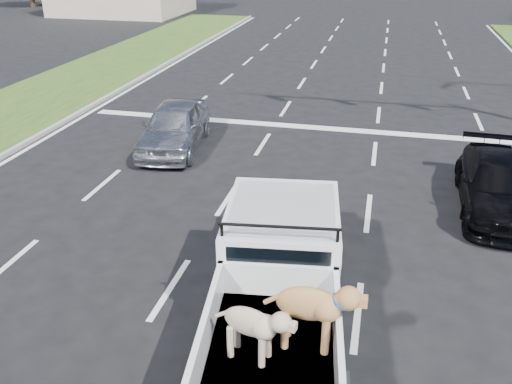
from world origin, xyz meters
TOP-DOWN VIEW (x-y plane):
  - ground at (0.00, 0.00)m, footprint 160.00×160.00m
  - road_markings at (0.00, 6.56)m, footprint 17.75×60.00m
  - curb_left at (-9.05, 6.00)m, footprint 0.15×60.00m
  - pickup_truck at (0.49, -0.83)m, footprint 2.69×5.77m
  - silver_sedan at (-4.33, 7.05)m, footprint 2.20×4.37m
  - black_coupe at (4.71, 4.91)m, footprint 1.90×4.38m

SIDE VIEW (x-z plane):
  - ground at x=0.00m, z-range 0.00..0.00m
  - road_markings at x=0.00m, z-range 0.00..0.01m
  - curb_left at x=-9.05m, z-range 0.00..0.14m
  - black_coupe at x=4.71m, z-range 0.00..1.25m
  - silver_sedan at x=-4.33m, z-range 0.00..1.43m
  - pickup_truck at x=0.49m, z-range -0.07..2.02m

